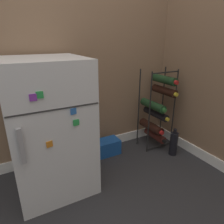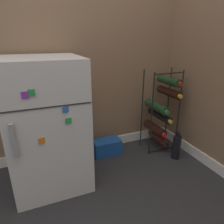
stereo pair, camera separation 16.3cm
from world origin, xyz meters
The scene contains 6 objects.
ground_plane centered at (0.00, 0.00, 0.00)m, with size 14.00×14.00×0.00m, color #28282B.
wall_back centered at (0.00, 0.63, 1.24)m, with size 7.06×0.07×2.50m.
mini_fridge centered at (-0.21, 0.30, 0.46)m, with size 0.51×0.57×0.92m.
wine_rack centered at (0.82, 0.40, 0.39)m, with size 0.31×0.33×0.77m.
soda_box centered at (0.30, 0.47, 0.07)m, with size 0.26×0.14×0.14m.
loose_bottle_floor centered at (0.85, 0.17, 0.11)m, with size 0.07×0.07×0.26m.
Camera 1 is at (-0.43, -1.00, 1.03)m, focal length 32.00 mm.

